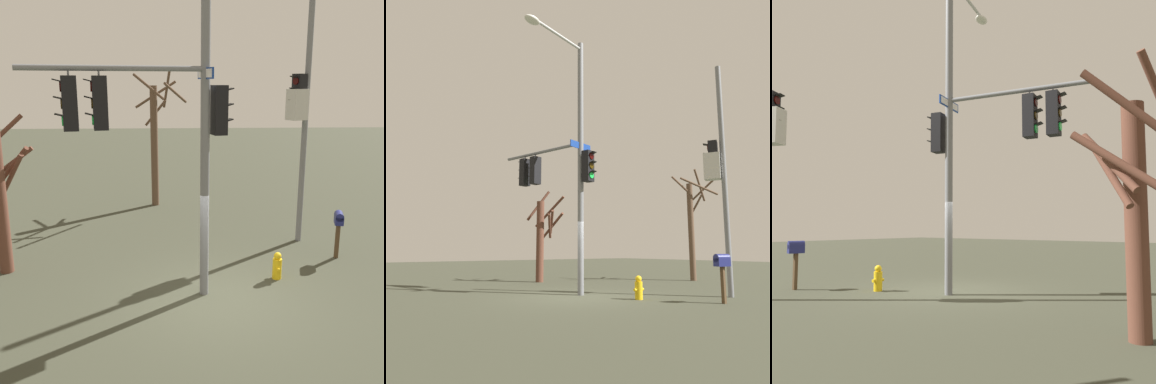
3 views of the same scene
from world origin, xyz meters
The scene contains 7 objects.
ground_plane centered at (0.00, 0.00, 0.00)m, with size 80.00×80.00×0.00m, color #3A3C2D.
main_signal_pole_assembly centered at (0.05, 1.05, 4.96)m, with size 3.31×4.69×9.21m.
secondary_pole_assembly centered at (3.93, -2.87, 4.29)m, with size 0.63×0.75×8.01m.
fire_hydrant centered at (1.16, -1.67, 0.34)m, with size 0.38×0.24×0.73m.
mailbox centered at (2.49, -3.75, 1.11)m, with size 0.49×0.34×1.41m.
bare_tree_behind_pole centered at (2.05, 5.64, 2.20)m, with size 1.57×1.97×4.49m.
bare_tree_across_street centered at (8.58, 1.72, 2.83)m, with size 2.29×2.17×5.54m.
Camera 1 is at (-9.58, 1.08, 5.07)m, focal length 41.58 mm.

